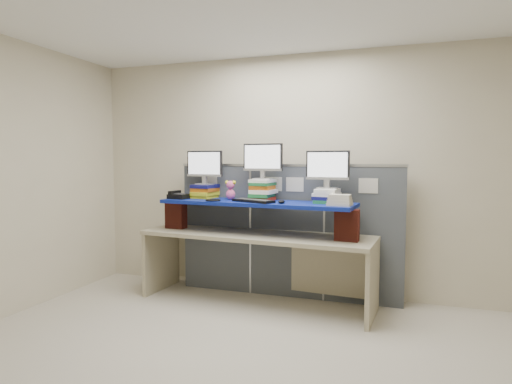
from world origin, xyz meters
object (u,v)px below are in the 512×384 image
(monitor_center, at_px, (263,159))
(keyboard, at_px, (253,201))
(desk_phone, at_px, (179,196))
(desk, at_px, (256,247))
(monitor_right, at_px, (328,167))
(blue_board, at_px, (256,203))
(monitor_left, at_px, (205,165))

(monitor_center, relative_size, keyboard, 0.90)
(keyboard, xyz_separation_m, desk_phone, (-0.95, 0.11, 0.02))
(desk, height_order, monitor_right, monitor_right)
(desk, bearing_deg, monitor_right, 8.88)
(blue_board, distance_m, monitor_center, 0.49)
(blue_board, bearing_deg, keyboard, -81.68)
(monitor_right, xyz_separation_m, keyboard, (-0.76, -0.17, -0.36))
(blue_board, distance_m, desk_phone, 0.95)
(desk, height_order, blue_board, blue_board)
(monitor_left, height_order, monitor_center, monitor_center)
(desk, bearing_deg, monitor_center, 75.28)
(desk, height_order, monitor_center, monitor_center)
(blue_board, height_order, keyboard, keyboard)
(blue_board, relative_size, keyboard, 4.23)
(monitor_right, xyz_separation_m, desk_phone, (-1.71, -0.05, -0.34))
(monitor_center, relative_size, desk_phone, 1.93)
(monitor_left, bearing_deg, blue_board, -9.50)
(desk, distance_m, desk_phone, 1.09)
(keyboard, bearing_deg, monitor_center, 105.10)
(monitor_left, xyz_separation_m, monitor_center, (0.74, -0.06, 0.07))
(keyboard, relative_size, desk_phone, 2.15)
(monitor_right, bearing_deg, desk_phone, -173.35)
(keyboard, bearing_deg, blue_board, 117.10)
(monitor_left, height_order, keyboard, monitor_left)
(monitor_left, xyz_separation_m, desk_phone, (-0.25, -0.18, -0.35))
(desk, height_order, monitor_left, monitor_left)
(monitor_left, distance_m, monitor_center, 0.74)
(monitor_center, bearing_deg, monitor_right, 0.00)
(monitor_left, distance_m, desk_phone, 0.46)
(blue_board, height_order, monitor_right, monitor_right)
(keyboard, bearing_deg, monitor_right, 36.03)
(monitor_center, bearing_deg, keyboard, -93.67)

